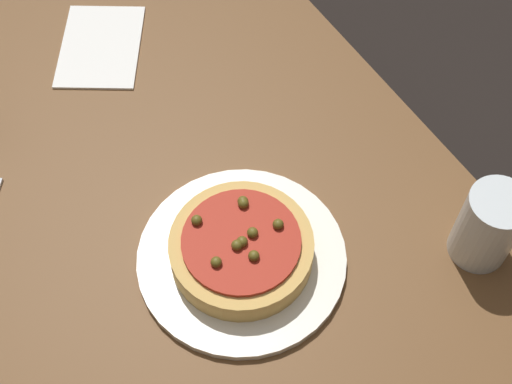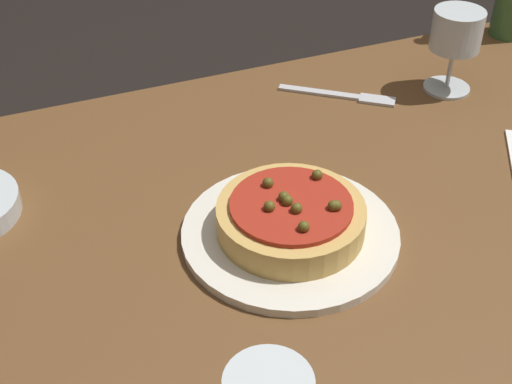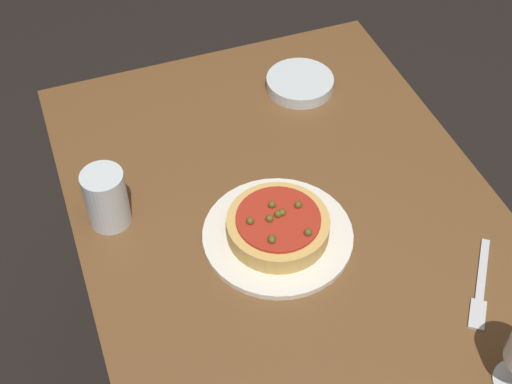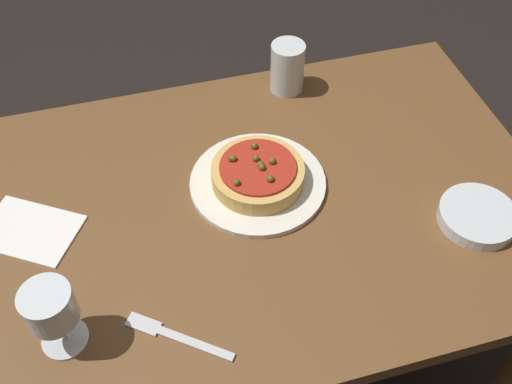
{
  "view_description": "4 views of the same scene",
  "coord_description": "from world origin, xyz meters",
  "px_view_note": "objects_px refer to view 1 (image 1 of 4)",
  "views": [
    {
      "loc": [
        -0.49,
        0.16,
        1.56
      ],
      "look_at": [
        -0.07,
        -0.09,
        0.8
      ],
      "focal_mm": 50.0,
      "sensor_mm": 36.0,
      "label": 1
    },
    {
      "loc": [
        -0.4,
        -0.64,
        1.32
      ],
      "look_at": [
        -0.14,
        0.0,
        0.77
      ],
      "focal_mm": 50.0,
      "sensor_mm": 36.0,
      "label": 2
    },
    {
      "loc": [
        0.62,
        -0.36,
        1.73
      ],
      "look_at": [
        -0.15,
        -0.07,
        0.82
      ],
      "focal_mm": 50.0,
      "sensor_mm": 36.0,
      "label": 3
    },
    {
      "loc": [
        0.1,
        0.72,
        1.62
      ],
      "look_at": [
        -0.1,
        -0.0,
        0.75
      ],
      "focal_mm": 42.0,
      "sensor_mm": 36.0,
      "label": 4
    }
  ],
  "objects_px": {
    "water_cup": "(488,226)",
    "dinner_plate": "(242,258)",
    "pizza": "(241,248)",
    "dining_table": "(179,244)"
  },
  "relations": [
    {
      "from": "pizza",
      "to": "dining_table",
      "type": "bearing_deg",
      "value": 20.6
    },
    {
      "from": "pizza",
      "to": "water_cup",
      "type": "height_order",
      "value": "water_cup"
    },
    {
      "from": "water_cup",
      "to": "dinner_plate",
      "type": "bearing_deg",
      "value": 61.9
    },
    {
      "from": "dinner_plate",
      "to": "dining_table",
      "type": "bearing_deg",
      "value": 20.54
    },
    {
      "from": "dinner_plate",
      "to": "water_cup",
      "type": "xyz_separation_m",
      "value": [
        -0.15,
        -0.27,
        0.05
      ]
    },
    {
      "from": "pizza",
      "to": "water_cup",
      "type": "xyz_separation_m",
      "value": [
        -0.15,
        -0.27,
        0.03
      ]
    },
    {
      "from": "dinner_plate",
      "to": "water_cup",
      "type": "relative_size",
      "value": 2.32
    },
    {
      "from": "pizza",
      "to": "water_cup",
      "type": "bearing_deg",
      "value": -118.13
    },
    {
      "from": "dining_table",
      "to": "pizza",
      "type": "bearing_deg",
      "value": -159.4
    },
    {
      "from": "water_cup",
      "to": "dining_table",
      "type": "bearing_deg",
      "value": 50.58
    }
  ]
}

